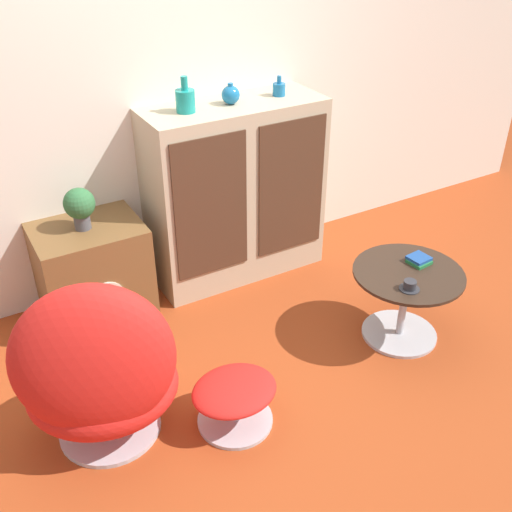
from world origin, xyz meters
name	(u,v)px	position (x,y,z in m)	size (l,w,h in m)	color
ground_plane	(289,378)	(0.00, 0.00, 0.00)	(12.00, 12.00, 0.00)	#9E3D19
wall_back	(172,78)	(0.00, 1.37, 1.30)	(6.40, 0.06, 2.60)	silver
sideboard	(236,192)	(0.28, 1.11, 0.59)	(1.14, 0.46, 1.17)	tan
tv_console	(93,271)	(-0.71, 1.10, 0.30)	(0.62, 0.49, 0.60)	brown
egg_chair	(99,375)	(-0.98, 0.08, 0.41)	(0.88, 0.85, 0.93)	#B7B7BC
ottoman	(235,396)	(-0.40, -0.12, 0.17)	(0.42, 0.38, 0.25)	#B7B7BC
coffee_table	(405,296)	(0.76, -0.02, 0.28)	(0.62, 0.62, 0.45)	#B7B7BC
vase_leftmost	(185,100)	(-0.03, 1.12, 1.24)	(0.11, 0.11, 0.20)	teal
vase_inner_left	(231,95)	(0.26, 1.12, 1.23)	(0.11, 0.11, 0.12)	#196699
vase_inner_right	(279,89)	(0.60, 1.12, 1.21)	(0.08, 0.08, 0.12)	#196699
potted_plant	(80,205)	(-0.72, 1.10, 0.75)	(0.18, 0.18, 0.25)	#4C4C51
teacup	(410,286)	(0.65, -0.15, 0.47)	(0.11, 0.11, 0.05)	#2D2D33
book_stack	(419,260)	(0.88, 0.03, 0.47)	(0.13, 0.13, 0.04)	#237038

